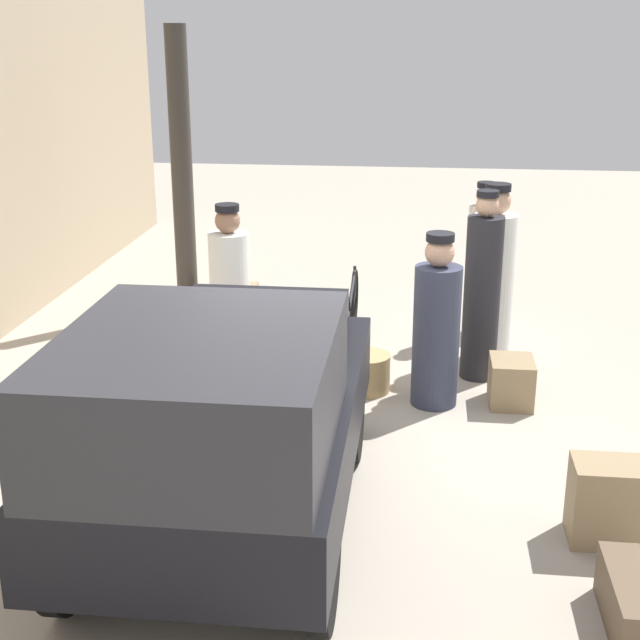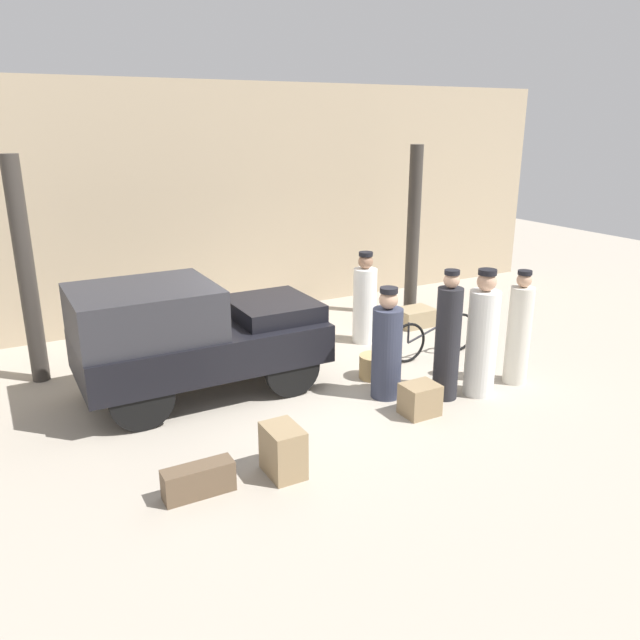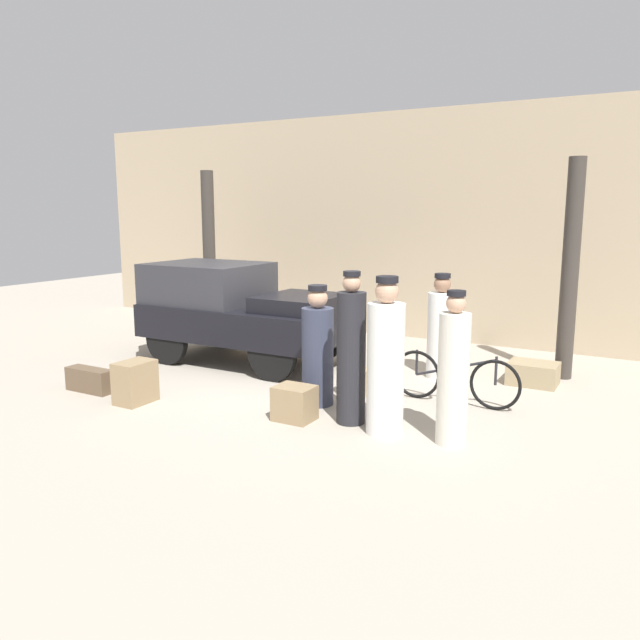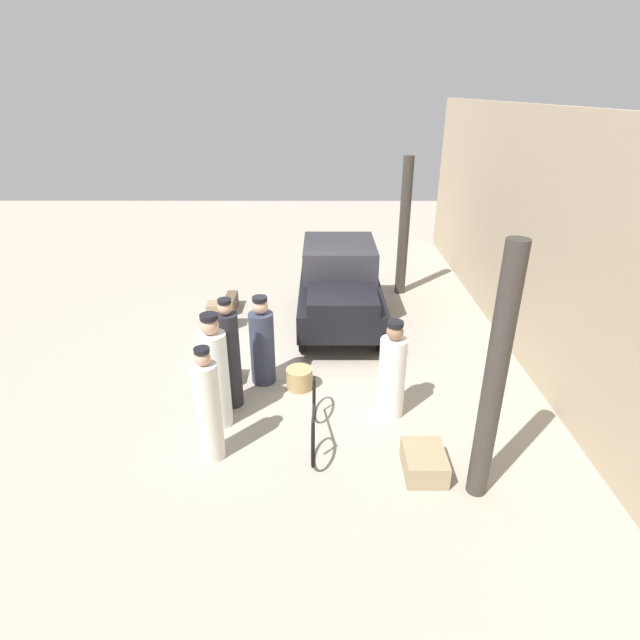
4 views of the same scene
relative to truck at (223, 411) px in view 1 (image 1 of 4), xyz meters
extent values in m
plane|color=#A89E8E|center=(1.69, -0.62, -0.93)|extent=(30.00, 30.00, 0.00)
cylinder|color=#38332D|center=(5.10, 1.61, 0.75)|extent=(0.26, 0.26, 3.36)
cylinder|color=black|center=(1.25, 0.77, -0.52)|extent=(0.83, 0.12, 0.83)
cylinder|color=black|center=(1.25, -0.77, -0.52)|extent=(0.83, 0.12, 0.83)
cylinder|color=black|center=(-0.88, 0.77, -0.52)|extent=(0.83, 0.12, 0.83)
cylinder|color=black|center=(-0.88, -0.77, -0.52)|extent=(0.83, 0.12, 0.83)
cube|color=black|center=(0.19, 0.00, -0.22)|extent=(3.43, 1.71, 0.55)
cube|color=#2D2D33|center=(-0.58, 0.00, 0.40)|extent=(1.89, 1.57, 0.69)
cube|color=black|center=(1.30, 0.00, 0.18)|extent=(1.20, 1.33, 0.25)
torus|color=black|center=(4.56, -0.51, -0.59)|extent=(0.68, 0.04, 0.68)
torus|color=black|center=(3.48, -0.51, -0.59)|extent=(0.68, 0.04, 0.68)
cylinder|color=#232328|center=(4.02, -0.51, -0.43)|extent=(1.09, 0.04, 0.37)
cylinder|color=#232328|center=(3.48, -0.51, -0.42)|extent=(0.04, 0.04, 0.35)
cylinder|color=#232328|center=(4.56, -0.51, -0.40)|extent=(0.04, 0.04, 0.38)
cylinder|color=tan|center=(2.64, -0.78, -0.75)|extent=(0.46, 0.46, 0.37)
cylinder|color=silver|center=(4.43, -1.94, -0.19)|extent=(0.35, 0.35, 1.48)
sphere|color=tan|center=(4.43, -1.94, 0.66)|extent=(0.22, 0.22, 0.22)
cylinder|color=black|center=(4.43, -1.94, 0.77)|extent=(0.21, 0.21, 0.06)
cylinder|color=white|center=(3.41, 0.70, -0.26)|extent=(0.42, 0.42, 1.33)
sphere|color=#936B51|center=(3.41, 0.70, 0.53)|extent=(0.26, 0.26, 0.26)
cylinder|color=black|center=(3.41, 0.70, 0.66)|extent=(0.24, 0.24, 0.07)
cylinder|color=#232328|center=(3.14, -1.86, -0.12)|extent=(0.35, 0.35, 1.62)
sphere|color=tan|center=(3.14, -1.86, 0.80)|extent=(0.22, 0.22, 0.22)
cylinder|color=black|center=(3.14, -1.86, 0.91)|extent=(0.21, 0.21, 0.06)
cylinder|color=white|center=(3.65, -2.00, -0.16)|extent=(0.43, 0.43, 1.54)
sphere|color=tan|center=(3.65, -2.00, 0.74)|extent=(0.27, 0.27, 0.27)
cylinder|color=black|center=(3.65, -2.00, 0.88)|extent=(0.26, 0.26, 0.07)
cylinder|color=#33384C|center=(2.42, -1.42, -0.28)|extent=(0.43, 0.43, 1.31)
sphere|color=tan|center=(2.42, -1.42, 0.51)|extent=(0.26, 0.26, 0.26)
cylinder|color=black|center=(2.42, -1.42, 0.65)|extent=(0.25, 0.25, 0.07)
cube|color=#9E8966|center=(4.76, 0.99, -0.76)|extent=(0.71, 0.55, 0.33)
cube|color=#937A56|center=(2.49, -2.13, -0.71)|extent=(0.48, 0.39, 0.43)
cube|color=#937A56|center=(0.24, -2.58, -0.64)|extent=(0.37, 0.52, 0.57)
cube|color=brown|center=(-0.73, -2.53, -0.76)|extent=(0.76, 0.24, 0.34)
camera|label=1|loc=(-5.26, -1.26, 2.43)|focal=50.00mm
camera|label=2|loc=(-2.37, -8.18, 2.87)|focal=35.00mm
camera|label=3|loc=(6.41, -8.46, 1.67)|focal=35.00mm
camera|label=4|loc=(10.05, -0.40, 3.81)|focal=28.00mm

